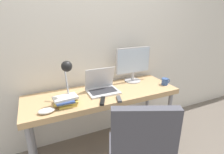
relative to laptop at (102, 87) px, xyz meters
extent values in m
cube|color=silver|center=(0.00, 0.32, 0.49)|extent=(8.00, 0.05, 2.60)
cube|color=tan|center=(0.00, -0.03, -0.08)|extent=(1.73, 0.58, 0.06)
cylinder|color=gray|center=(0.80, -0.26, -0.46)|extent=(0.05, 0.05, 0.70)
cylinder|color=gray|center=(-0.80, 0.20, -0.46)|extent=(0.05, 0.05, 0.70)
cylinder|color=gray|center=(0.80, 0.20, -0.46)|extent=(0.05, 0.05, 0.70)
cube|color=silver|center=(0.00, -0.03, -0.05)|extent=(0.35, 0.26, 0.02)
cube|color=#2D2D33|center=(0.00, -0.03, -0.04)|extent=(0.30, 0.16, 0.00)
cube|color=silver|center=(0.00, 0.06, 0.09)|extent=(0.35, 0.08, 0.25)
cube|color=silver|center=(0.00, 0.06, 0.09)|extent=(0.31, 0.06, 0.22)
cylinder|color=#B7B7BC|center=(0.50, 0.14, -0.05)|extent=(0.21, 0.21, 0.01)
cylinder|color=#B7B7BC|center=(0.50, 0.14, 0.01)|extent=(0.04, 0.04, 0.11)
cube|color=#B7B7BC|center=(0.50, 0.15, 0.23)|extent=(0.49, 0.02, 0.33)
cube|color=silver|center=(0.50, 0.13, 0.23)|extent=(0.46, 0.00, 0.31)
cylinder|color=#4C4C51|center=(-0.40, 0.03, -0.05)|extent=(0.11, 0.11, 0.02)
cylinder|color=#99999E|center=(-0.40, -0.06, 0.15)|extent=(0.02, 0.19, 0.38)
sphere|color=black|center=(-0.40, -0.14, 0.33)|extent=(0.10, 0.10, 0.10)
cube|color=#4C4C56|center=(0.04, -0.72, -0.37)|extent=(0.65, 0.66, 0.09)
cube|color=#4C4C56|center=(-0.05, -0.91, -0.06)|extent=(0.45, 0.25, 0.53)
cube|color=gold|center=(-0.43, -0.16, -0.04)|extent=(0.17, 0.16, 0.02)
cube|color=gold|center=(-0.43, -0.14, -0.02)|extent=(0.25, 0.20, 0.03)
cube|color=#334C8C|center=(-0.45, -0.16, 0.00)|extent=(0.17, 0.18, 0.02)
cube|color=silver|center=(-0.44, -0.16, 0.02)|extent=(0.24, 0.16, 0.02)
cube|color=black|center=(-0.09, -0.24, -0.04)|extent=(0.11, 0.17, 0.02)
cube|color=#4C4C51|center=(0.08, -0.27, -0.04)|extent=(0.08, 0.14, 0.02)
cylinder|color=#385693|center=(0.80, -0.14, -0.01)|extent=(0.08, 0.08, 0.08)
torus|color=#385693|center=(0.85, -0.14, -0.01)|extent=(0.06, 0.01, 0.06)
ellipsoid|color=white|center=(-0.63, -0.23, -0.03)|extent=(0.15, 0.10, 0.04)
camera|label=1|loc=(-0.67, -1.72, 0.77)|focal=28.00mm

